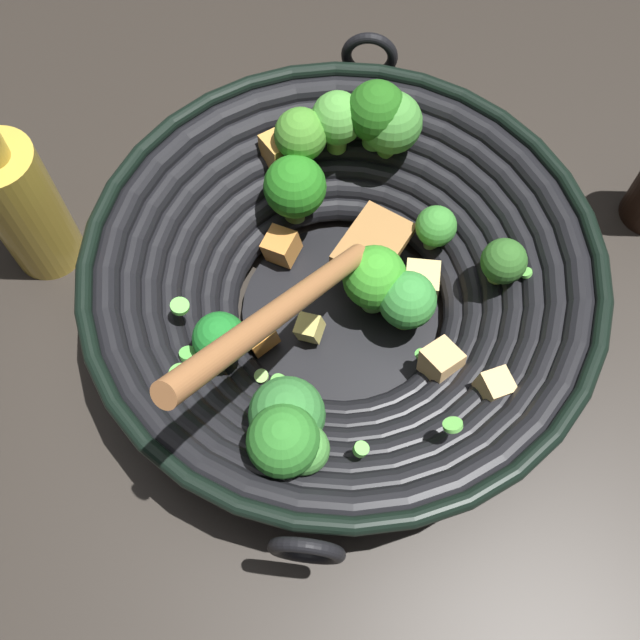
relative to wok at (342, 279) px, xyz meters
name	(u,v)px	position (x,y,z in m)	size (l,w,h in m)	color
ground_plane	(340,315)	(0.00, 0.00, -0.07)	(4.00, 4.00, 0.00)	#28231E
wok	(342,279)	(0.00, 0.00, 0.00)	(0.47, 0.43, 0.24)	black
cooking_oil_bottle	(22,204)	(-0.07, -0.28, 0.01)	(0.06, 0.06, 0.19)	gold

